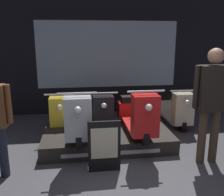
# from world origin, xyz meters

# --- Properties ---
(ground_plane) EXTENTS (30.00, 30.00, 0.00)m
(ground_plane) POSITION_xyz_m (0.00, 0.00, 0.00)
(ground_plane) COLOR #4C4C51
(shop_wall_back) EXTENTS (6.63, 0.09, 3.20)m
(shop_wall_back) POSITION_xyz_m (0.00, 3.76, 1.60)
(shop_wall_back) COLOR black
(shop_wall_back) RESTS_ON ground_plane
(display_platform) EXTENTS (2.37, 1.22, 0.27)m
(display_platform) POSITION_xyz_m (-0.28, 1.55, 0.13)
(display_platform) COLOR #2D2823
(display_platform) RESTS_ON ground_plane
(scooter_display_left) EXTENTS (0.60, 1.74, 0.92)m
(scooter_display_left) POSITION_xyz_m (-0.82, 1.47, 0.61)
(scooter_display_left) COLOR black
(scooter_display_left) RESTS_ON display_platform
(scooter_display_right) EXTENTS (0.60, 1.74, 0.92)m
(scooter_display_right) POSITION_xyz_m (0.25, 1.47, 0.61)
(scooter_display_right) COLOR black
(scooter_display_right) RESTS_ON display_platform
(scooter_backrow_0) EXTENTS (0.60, 1.74, 0.92)m
(scooter_backrow_0) POSITION_xyz_m (-1.16, 2.63, 0.34)
(scooter_backrow_0) COLOR black
(scooter_backrow_0) RESTS_ON ground_plane
(scooter_backrow_1) EXTENTS (0.60, 1.74, 0.92)m
(scooter_backrow_1) POSITION_xyz_m (-0.31, 2.63, 0.34)
(scooter_backrow_1) COLOR black
(scooter_backrow_1) RESTS_ON ground_plane
(scooter_backrow_2) EXTENTS (0.60, 1.74, 0.92)m
(scooter_backrow_2) POSITION_xyz_m (0.55, 2.63, 0.34)
(scooter_backrow_2) COLOR black
(scooter_backrow_2) RESTS_ON ground_plane
(scooter_backrow_3) EXTENTS (0.60, 1.74, 0.92)m
(scooter_backrow_3) POSITION_xyz_m (1.40, 2.63, 0.34)
(scooter_backrow_3) COLOR black
(scooter_backrow_3) RESTS_ON ground_plane
(person_right_browsing) EXTENTS (0.62, 0.26, 1.84)m
(person_right_browsing) POSITION_xyz_m (1.24, 0.68, 1.11)
(person_right_browsing) COLOR #473828
(person_right_browsing) RESTS_ON ground_plane
(price_sign_board) EXTENTS (0.49, 0.04, 0.80)m
(price_sign_board) POSITION_xyz_m (-0.44, 0.62, 0.41)
(price_sign_board) COLOR black
(price_sign_board) RESTS_ON ground_plane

